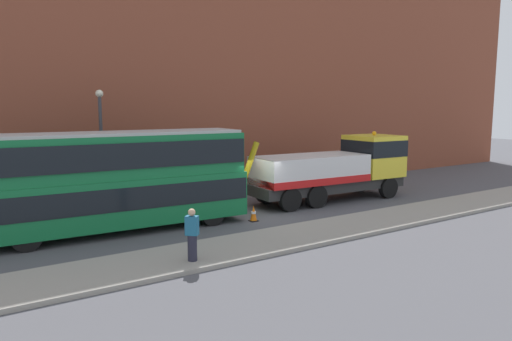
% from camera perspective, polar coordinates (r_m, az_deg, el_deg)
% --- Properties ---
extents(ground_plane, '(120.00, 120.00, 0.00)m').
position_cam_1_polar(ground_plane, '(22.27, -0.47, -5.39)').
color(ground_plane, '#4C4C51').
extents(near_kerb, '(60.00, 2.80, 0.15)m').
position_cam_1_polar(near_kerb, '(18.97, 6.51, -7.56)').
color(near_kerb, gray).
rests_on(near_kerb, ground_plane).
extents(building_facade, '(60.00, 1.50, 16.00)m').
position_cam_1_polar(building_facade, '(27.61, -8.18, 13.94)').
color(building_facade, brown).
rests_on(building_facade, ground_plane).
extents(recovery_tow_truck, '(10.20, 3.07, 3.67)m').
position_cam_1_polar(recovery_tow_truck, '(25.91, 9.65, 0.33)').
color(recovery_tow_truck, '#2D2D2D').
rests_on(recovery_tow_truck, ground_plane).
extents(double_decker_bus, '(11.14, 3.09, 4.06)m').
position_cam_1_polar(double_decker_bus, '(19.77, -16.94, -0.84)').
color(double_decker_bus, '#146B38').
rests_on(double_decker_bus, ground_plane).
extents(pedestrian_onlooker, '(0.47, 0.47, 1.71)m').
position_cam_1_polar(pedestrian_onlooker, '(15.35, -7.71, -7.76)').
color(pedestrian_onlooker, '#232333').
rests_on(pedestrian_onlooker, near_kerb).
extents(traffic_cone_near_bus, '(0.36, 0.36, 0.72)m').
position_cam_1_polar(traffic_cone_near_bus, '(21.03, -0.30, -5.23)').
color(traffic_cone_near_bus, orange).
rests_on(traffic_cone_near_bus, ground_plane).
extents(street_lamp, '(0.36, 0.36, 5.83)m').
position_cam_1_polar(street_lamp, '(23.48, -18.15, 3.48)').
color(street_lamp, '#38383D').
rests_on(street_lamp, ground_plane).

